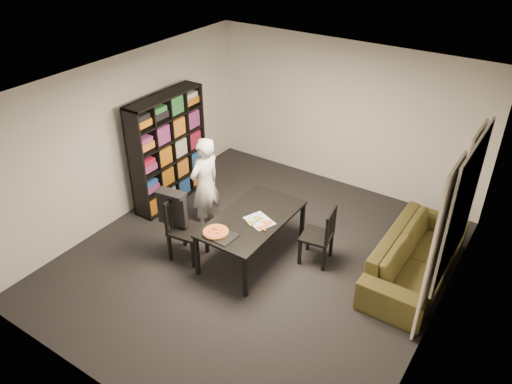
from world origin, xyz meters
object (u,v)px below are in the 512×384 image
Objects in this scene: bookshelf at (169,150)px; pepperoni_pizza at (216,232)px; dining_table at (252,221)px; sofa at (416,256)px; chair_right at (323,233)px; baking_tray at (221,235)px; chair_left at (181,224)px; person at (205,185)px.

bookshelf is 5.43× the size of pepperoni_pizza.
sofa is at bearing 22.71° from dining_table.
dining_table is 2.33m from sofa.
baking_tray is (-1.02, -1.02, 0.17)m from chair_right.
chair_left reaches higher than sofa.
pepperoni_pizza reaches higher than dining_table.
bookshelf is 1.95× the size of chair_left.
chair_right is 0.57× the size of person.
bookshelf is 1.17× the size of dining_table.
sofa is (4.18, 0.34, -0.63)m from bookshelf.
chair_left is (-0.86, -0.54, -0.06)m from dining_table.
baking_tray reaches higher than dining_table.
sofa is at bearing 4.61° from bookshelf.
dining_table is at bearing 85.98° from person.
bookshelf reaches higher than dining_table.
pepperoni_pizza is at bearing 122.43° from sofa.
person is (-1.00, 0.20, 0.17)m from dining_table.
baking_tray is at bearing 55.82° from person.
chair_left is 2.02m from chair_right.
chair_left is at bearing -147.69° from dining_table.
sofa is at bearing 101.58° from chair_right.
person is (-1.91, -0.23, 0.27)m from chair_right.
baking_tray reaches higher than sofa.
person is at bearing 102.38° from sofa.
dining_table is at bearing -15.19° from bookshelf.
dining_table is 0.73× the size of sofa.
dining_table is 1.04m from person.
chair_right is 1.45m from baking_tray.
dining_table is at bearing -73.77° from chair_right.
baking_tray is 2.71m from sofa.
bookshelf is at bearing 38.79° from chair_left.
bookshelf reaches higher than person.
pepperoni_pizza is 0.16× the size of sofa.
chair_right reaches higher than baking_tray.
person reaches higher than chair_left.
dining_table is 1.66× the size of chair_left.
bookshelf is 1.11m from person.
bookshelf reaches higher than chair_left.
person is 1.13m from pepperoni_pizza.
pepperoni_pizza is (0.81, -0.79, -0.08)m from person.
chair_left is 1.09× the size of chair_right.
person is 0.71× the size of sofa.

